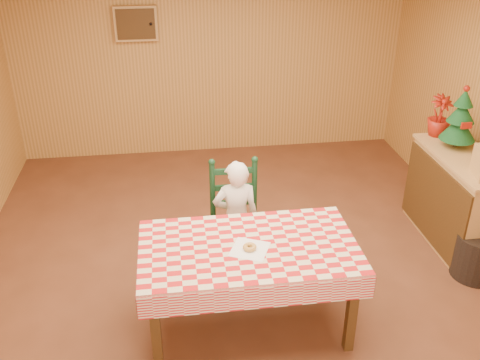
% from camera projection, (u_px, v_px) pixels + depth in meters
% --- Properties ---
extents(ground, '(6.00, 6.00, 0.00)m').
position_uv_depth(ground, '(243.00, 283.00, 4.83)').
color(ground, brown).
rests_on(ground, ground).
extents(cabin_walls, '(5.10, 6.05, 2.65)m').
position_uv_depth(cabin_walls, '(234.00, 69.00, 4.45)').
color(cabin_walls, '#BE8A44').
rests_on(cabin_walls, ground).
extents(dining_table, '(1.66, 0.96, 0.77)m').
position_uv_depth(dining_table, '(249.00, 255.00, 4.05)').
color(dining_table, '#472D13').
rests_on(dining_table, ground).
extents(ladder_chair, '(0.44, 0.40, 1.08)m').
position_uv_depth(ladder_chair, '(235.00, 221.00, 4.82)').
color(ladder_chair, '#10321A').
rests_on(ladder_chair, ground).
extents(seated_child, '(0.41, 0.27, 1.12)m').
position_uv_depth(seated_child, '(236.00, 219.00, 4.75)').
color(seated_child, white).
rests_on(seated_child, ground).
extents(napkin, '(0.34, 0.34, 0.00)m').
position_uv_depth(napkin, '(250.00, 249.00, 3.96)').
color(napkin, white).
rests_on(napkin, dining_table).
extents(donut, '(0.13, 0.13, 0.04)m').
position_uv_depth(donut, '(250.00, 247.00, 3.95)').
color(donut, '#C09445').
rests_on(donut, napkin).
extents(shelf_unit, '(0.54, 1.24, 0.93)m').
position_uv_depth(shelf_unit, '(458.00, 200.00, 5.23)').
color(shelf_unit, tan).
rests_on(shelf_unit, ground).
extents(christmas_tree, '(0.34, 0.34, 0.62)m').
position_uv_depth(christmas_tree, '(460.00, 120.00, 5.11)').
color(christmas_tree, '#472D13').
rests_on(christmas_tree, shelf_unit).
extents(flower_arrangement, '(0.27, 0.27, 0.42)m').
position_uv_depth(flower_arrangement, '(440.00, 116.00, 5.40)').
color(flower_arrangement, maroon).
rests_on(flower_arrangement, shelf_unit).
extents(storage_bin, '(0.56, 0.56, 0.42)m').
position_uv_depth(storage_bin, '(477.00, 256.00, 4.84)').
color(storage_bin, black).
rests_on(storage_bin, ground).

